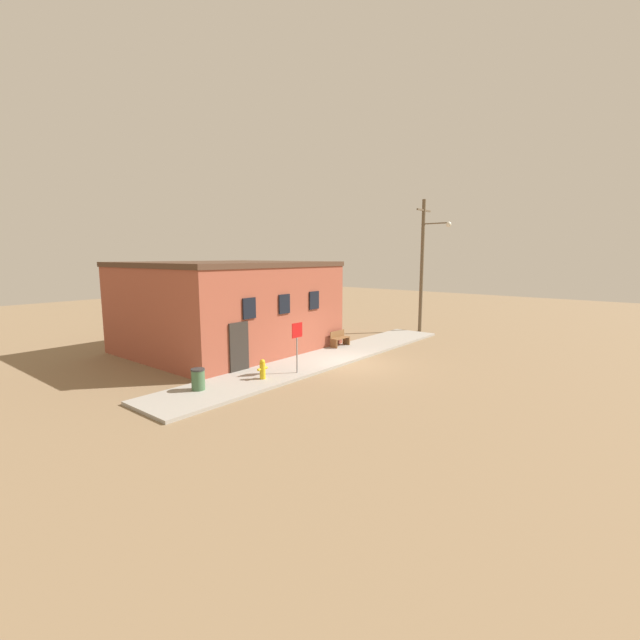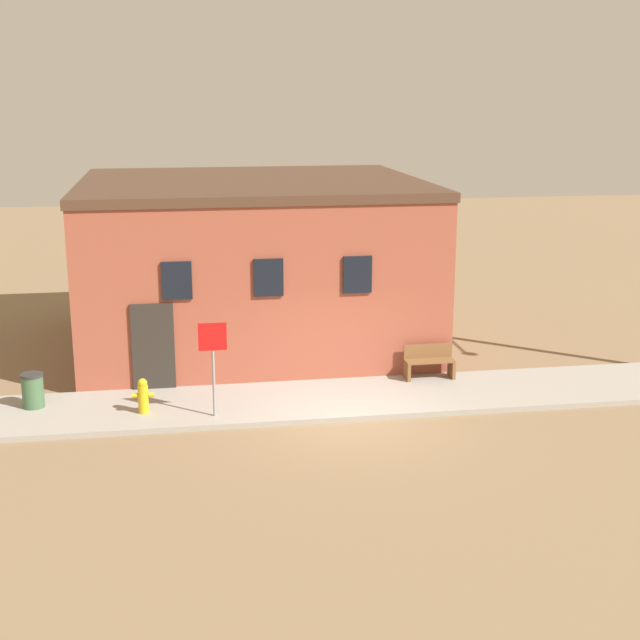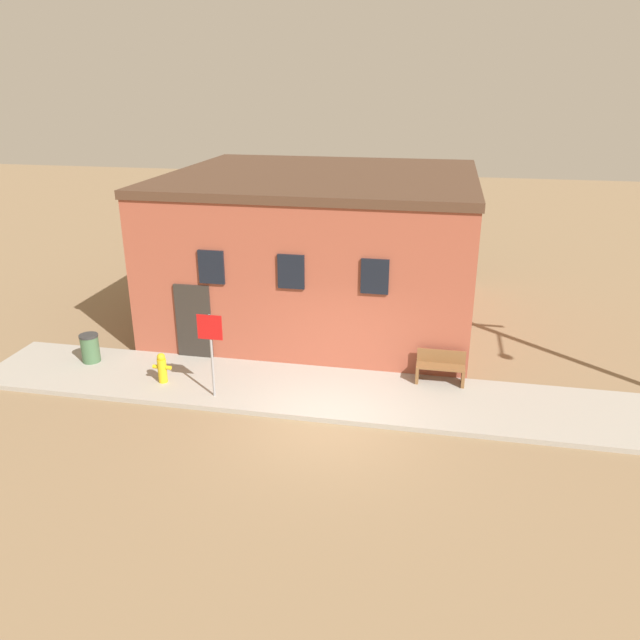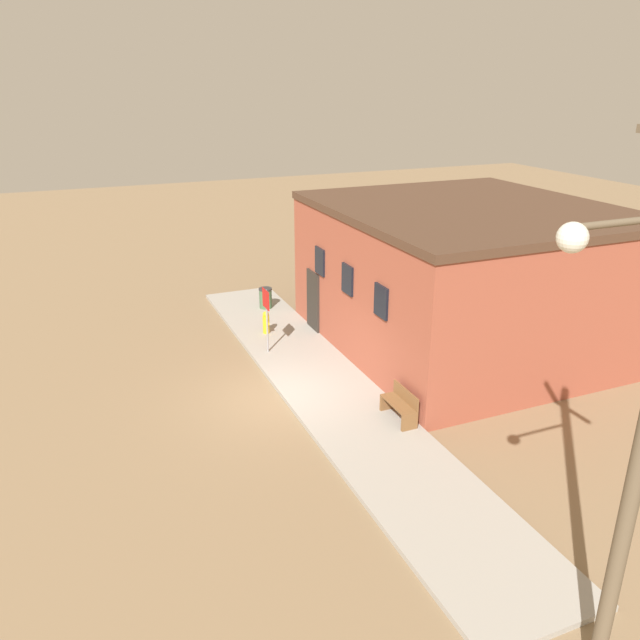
# 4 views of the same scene
# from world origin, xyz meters

# --- Properties ---
(ground_plane) EXTENTS (80.00, 80.00, 0.00)m
(ground_plane) POSITION_xyz_m (0.00, 0.00, 0.00)
(ground_plane) COLOR #846B4C
(sidewalk) EXTENTS (18.58, 2.70, 0.12)m
(sidewalk) POSITION_xyz_m (0.00, 1.35, 0.06)
(sidewalk) COLOR #9E998E
(sidewalk) RESTS_ON ground
(brick_building) EXTENTS (9.31, 8.52, 4.65)m
(brick_building) POSITION_xyz_m (-1.45, 6.90, 2.33)
(brick_building) COLOR #9E4C38
(brick_building) RESTS_ON ground
(fire_hydrant) EXTENTS (0.48, 0.23, 0.79)m
(fire_hydrant) POSITION_xyz_m (-4.44, 1.01, 0.52)
(fire_hydrant) COLOR gold
(fire_hydrant) RESTS_ON sidewalk
(stop_sign) EXTENTS (0.61, 0.06, 2.10)m
(stop_sign) POSITION_xyz_m (-2.90, 0.55, 1.58)
(stop_sign) COLOR gray
(stop_sign) RESTS_ON sidewalk
(bench) EXTENTS (1.22, 0.44, 0.82)m
(bench) POSITION_xyz_m (2.47, 2.38, 0.52)
(bench) COLOR brown
(bench) RESTS_ON sidewalk
(trash_bin) EXTENTS (0.50, 0.50, 0.78)m
(trash_bin) POSITION_xyz_m (-6.89, 1.79, 0.52)
(trash_bin) COLOR #426642
(trash_bin) RESTS_ON sidewalk
(utility_pole) EXTENTS (1.80, 1.96, 8.49)m
(utility_pole) POSITION_xyz_m (10.04, 1.28, 4.60)
(utility_pole) COLOR brown
(utility_pole) RESTS_ON ground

